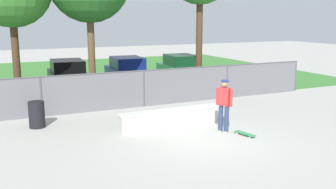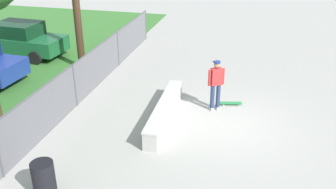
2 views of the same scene
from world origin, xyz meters
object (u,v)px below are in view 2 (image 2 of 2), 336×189
skateboard (231,103)px  car_green (21,39)px  trash_bin (44,179)px  concrete_ledge (165,112)px  skateboarder (216,83)px

skateboard → car_green: 11.02m
car_green → trash_bin: size_ratio=4.52×
concrete_ledge → trash_bin: 4.83m
skateboard → trash_bin: size_ratio=0.87×
skateboarder → skateboard: 1.21m
car_green → trash_bin: 11.30m
concrete_ledge → car_green: (4.75, 8.49, 0.52)m
skateboarder → concrete_ledge: bearing=127.9°
skateboarder → car_green: 10.64m
skateboarder → skateboard: skateboarder is taller
skateboard → trash_bin: (-6.14, 3.98, 0.40)m
concrete_ledge → car_green: 9.74m
skateboarder → trash_bin: 6.63m
skateboard → concrete_ledge: bearing=129.5°
skateboarder → trash_bin: (-5.64, 3.45, -0.56)m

